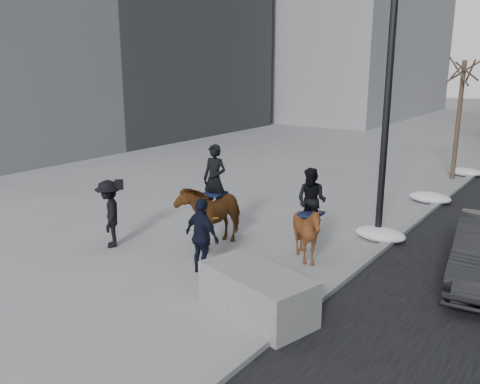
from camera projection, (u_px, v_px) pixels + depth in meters
The scene contains 10 objects.
ground at pixel (211, 263), 12.13m from camera, with size 120.00×120.00×0.00m, color gray.
curb at pixel (451, 193), 18.25m from camera, with size 0.25×90.00×0.12m, color gray.
planter at pixel (257, 294), 9.54m from camera, with size 2.24×1.12×0.89m, color gray.
tree_near at pixel (459, 115), 20.01m from camera, with size 1.20×1.20×5.21m, color #3B2D23, non-canonical shape.
mounted_left at pixel (212, 208), 13.12m from camera, with size 1.10×2.11×2.63m.
mounted_right at pixel (308, 225), 11.99m from camera, with size 1.26×1.41×2.27m.
feeder at pixel (202, 236), 11.35m from camera, with size 1.08×0.93×1.75m.
camera_crew at pixel (109, 213), 13.02m from camera, with size 1.28×1.24×1.75m.
lamppost at pixel (393, 48), 12.59m from camera, with size 0.25×1.46×9.09m.
snow_piles at pixel (430, 198), 17.15m from camera, with size 1.39×10.47×0.35m.
Camera 1 is at (7.20, -8.75, 4.72)m, focal length 38.00 mm.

